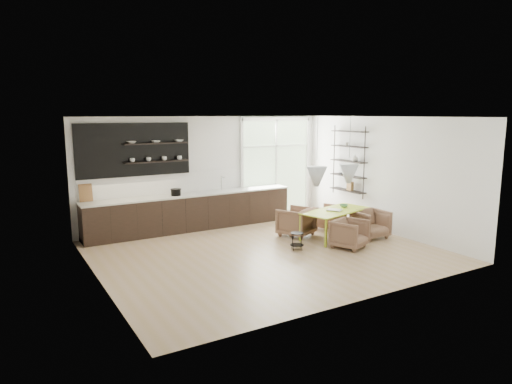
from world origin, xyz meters
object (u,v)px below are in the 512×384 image
(armchair_front_left, at_px, (350,234))
(armchair_front_right, at_px, (371,224))
(dining_table, at_px, (336,212))
(armchair_back_left, at_px, (296,222))
(wire_stool, at_px, (297,239))
(armchair_back_right, at_px, (329,217))

(armchair_front_left, distance_m, armchair_front_right, 1.09)
(armchair_front_left, bearing_deg, armchair_front_right, -2.09)
(armchair_front_left, bearing_deg, dining_table, 46.95)
(armchair_back_left, bearing_deg, dining_table, 117.58)
(wire_stool, bearing_deg, armchair_back_left, 55.74)
(armchair_back_right, relative_size, armchair_front_left, 0.97)
(armchair_front_right, bearing_deg, armchair_front_left, -157.43)
(dining_table, xyz_separation_m, wire_stool, (-1.41, -0.39, -0.38))
(armchair_front_right, xyz_separation_m, wire_stool, (-2.12, 0.08, -0.09))
(dining_table, height_order, armchair_back_right, dining_table)
(armchair_back_right, distance_m, armchair_front_right, 1.20)
(dining_table, xyz_separation_m, armchair_front_left, (-0.31, -0.86, -0.30))
(dining_table, relative_size, wire_stool, 5.16)
(dining_table, distance_m, armchair_front_right, 0.89)
(dining_table, height_order, armchair_front_left, dining_table)
(armchair_front_left, relative_size, wire_stool, 1.84)
(dining_table, relative_size, armchair_front_left, 2.80)
(dining_table, height_order, armchair_front_right, armchair_front_right)
(armchair_back_left, height_order, armchair_front_left, armchair_back_left)
(armchair_back_right, bearing_deg, armchair_front_left, 40.96)
(dining_table, height_order, armchair_back_left, armchair_back_left)
(dining_table, xyz_separation_m, armchair_back_left, (-0.75, 0.59, -0.27))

